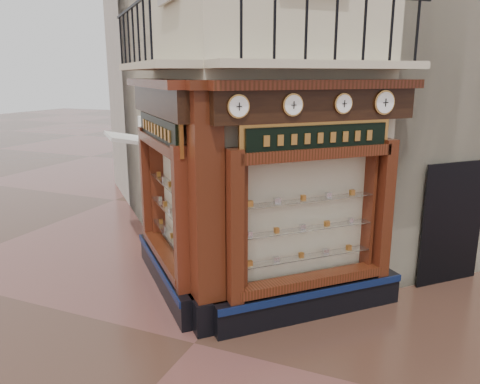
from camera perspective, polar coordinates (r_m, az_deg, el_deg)
The scene contains 14 objects.
ground at distance 7.67m, azimuth -5.60°, elevation -17.87°, with size 80.00×80.00×0.00m, color #472C21.
neighbour_left at distance 15.46m, azimuth 1.48°, elevation 19.48°, with size 8.00×8.00×11.00m, color #BCB2A4.
neighbour_right at distance 14.40m, azimuth 21.24°, elevation 18.98°, with size 8.00×8.00×11.00m, color #BCB2A4.
shopfront_left at distance 8.82m, azimuth -9.10°, elevation 0.33°, with size 2.86×2.86×3.98m.
shopfront_right at distance 7.74m, azimuth 8.87°, elevation -1.61°, with size 2.86×2.86×3.98m.
corner_pilaster at distance 7.26m, azimuth -4.09°, elevation -2.78°, with size 0.85×0.85×3.98m.
balcony at distance 7.84m, azimuth -1.01°, elevation 15.31°, with size 5.94×2.97×1.03m.
clock_a at distance 6.68m, azimuth -0.21°, elevation 10.40°, with size 0.27×0.27×0.34m.
clock_b at distance 7.05m, azimuth 6.45°, elevation 10.51°, with size 0.27×0.27×0.34m.
clock_c at distance 7.51m, azimuth 12.47°, elevation 10.48°, with size 0.26×0.26×0.32m.
clock_d at distance 7.97m, azimuth 17.18°, elevation 10.39°, with size 0.31×0.31×0.39m.
awning at distance 11.90m, azimuth -12.96°, elevation -6.17°, with size 1.44×0.86×0.08m, color white, non-canonical shape.
signboard_left at distance 8.61m, azimuth -9.90°, elevation 7.55°, with size 2.21×2.21×0.59m.
signboard_right at distance 7.46m, azimuth 9.51°, elevation 6.58°, with size 1.93×1.93×0.52m.
Camera 1 is at (3.18, -5.68, 4.05)m, focal length 35.00 mm.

